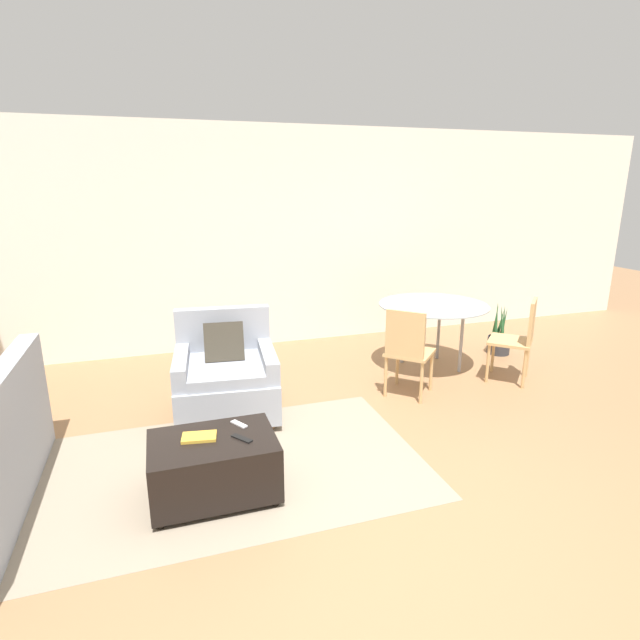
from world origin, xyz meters
name	(u,v)px	position (x,y,z in m)	size (l,w,h in m)	color
ground_plane	(362,520)	(0.00, 0.00, 0.00)	(20.00, 20.00, 0.00)	#936B47
wall_back	(248,239)	(0.00, 3.75, 1.38)	(12.00, 0.06, 2.75)	white
area_rug	(228,468)	(-0.72, 0.86, 0.00)	(2.89, 1.77, 0.01)	gray
armchair	(226,377)	(-0.59, 1.81, 0.35)	(0.97, 0.99, 0.91)	#999EA8
ottoman	(214,465)	(-0.85, 0.55, 0.23)	(0.83, 0.57, 0.42)	black
book_stack	(199,437)	(-0.93, 0.60, 0.43)	(0.24, 0.17, 0.02)	gold
tv_remote_primary	(239,424)	(-0.65, 0.71, 0.42)	(0.11, 0.14, 0.01)	#B7B7BC
tv_remote_secondary	(242,438)	(-0.66, 0.50, 0.42)	(0.13, 0.16, 0.01)	black
dining_table	(433,311)	(1.80, 2.27, 0.67)	(1.22, 1.22, 0.74)	#99A8AD
dining_chair_near_left	(408,347)	(1.14, 1.62, 0.52)	(0.59, 0.59, 0.90)	tan
dining_chair_near_right	(520,335)	(2.45, 1.62, 0.52)	(0.59, 0.59, 0.90)	tan
potted_plant_small	(499,340)	(2.86, 2.44, 0.18)	(0.27, 0.27, 0.65)	#333338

